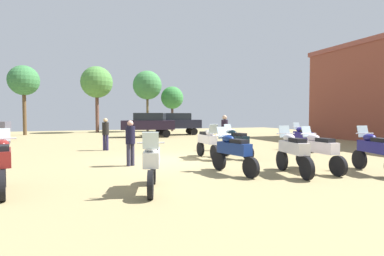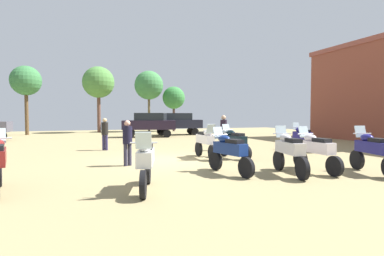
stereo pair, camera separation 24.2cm
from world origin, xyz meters
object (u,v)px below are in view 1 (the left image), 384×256
(motorcycle_10, at_px, (236,142))
(motorcycle_3, at_px, (303,137))
(motorcycle_11, at_px, (207,141))
(car_3, at_px, (176,122))
(motorcycle_5, at_px, (152,161))
(person_3, at_px, (225,130))
(tree_1, at_px, (147,85))
(tree_4, at_px, (24,81))
(tree_5, at_px, (172,98))
(motorcycle_9, at_px, (319,150))
(motorcycle_12, at_px, (2,162))
(motorcycle_8, at_px, (293,151))
(motorcycle_6, at_px, (375,150))
(motorcycle_1, at_px, (233,151))
(car_2, at_px, (148,123))
(tree_2, at_px, (97,83))
(person_2, at_px, (130,140))
(person_1, at_px, (106,132))

(motorcycle_10, bearing_deg, motorcycle_3, 3.32)
(motorcycle_11, xyz_separation_m, car_3, (3.17, 14.56, 0.45))
(motorcycle_5, bearing_deg, person_3, -112.77)
(tree_1, xyz_separation_m, tree_4, (-11.68, -1.67, -0.15))
(car_3, relative_size, tree_5, 0.87)
(motorcycle_9, bearing_deg, motorcycle_3, 55.18)
(motorcycle_10, relative_size, motorcycle_12, 0.96)
(motorcycle_8, xyz_separation_m, motorcycle_11, (-1.11, 4.12, -0.01))
(motorcycle_6, bearing_deg, tree_4, 133.87)
(motorcycle_1, bearing_deg, car_2, 75.58)
(motorcycle_9, relative_size, motorcycle_10, 1.05)
(car_3, xyz_separation_m, tree_2, (-6.63, 6.34, 4.00))
(car_3, distance_m, person_2, 16.69)
(motorcycle_1, bearing_deg, person_2, 125.82)
(motorcycle_8, relative_size, tree_5, 0.44)
(person_1, relative_size, tree_5, 0.33)
(motorcycle_10, distance_m, person_3, 2.75)
(motorcycle_5, bearing_deg, car_3, -93.70)
(motorcycle_5, relative_size, person_3, 1.13)
(person_1, relative_size, tree_1, 0.25)
(person_2, bearing_deg, car_2, -127.66)
(motorcycle_12, bearing_deg, motorcycle_10, 10.80)
(motorcycle_12, relative_size, person_3, 1.17)
(motorcycle_8, height_order, motorcycle_11, motorcycle_8)
(motorcycle_8, height_order, tree_2, tree_2)
(person_1, bearing_deg, motorcycle_6, 164.66)
(motorcycle_5, relative_size, person_2, 1.25)
(tree_4, relative_size, tree_5, 1.26)
(motorcycle_11, distance_m, person_1, 5.87)
(motorcycle_9, height_order, motorcycle_10, motorcycle_9)
(person_2, relative_size, tree_5, 0.33)
(tree_1, distance_m, tree_5, 3.09)
(tree_1, bearing_deg, motorcycle_5, -101.62)
(motorcycle_12, bearing_deg, motorcycle_11, 16.55)
(motorcycle_11, relative_size, tree_2, 0.31)
(motorcycle_8, distance_m, person_2, 5.58)
(person_1, bearing_deg, motorcycle_5, 128.31)
(motorcycle_1, height_order, motorcycle_3, motorcycle_1)
(person_3, distance_m, tree_1, 19.05)
(motorcycle_6, xyz_separation_m, tree_1, (-1.86, 25.74, 4.33))
(car_3, bearing_deg, motorcycle_8, 175.64)
(motorcycle_3, height_order, motorcycle_12, motorcycle_12)
(person_3, bearing_deg, tree_1, 53.12)
(motorcycle_1, xyz_separation_m, motorcycle_10, (1.74, 3.00, -0.01))
(motorcycle_10, xyz_separation_m, person_2, (-4.55, -0.45, 0.25))
(motorcycle_11, xyz_separation_m, person_3, (1.94, 2.27, 0.36))
(motorcycle_9, xyz_separation_m, tree_4, (-12.07, 23.26, 4.19))
(motorcycle_3, bearing_deg, person_1, 166.84)
(tree_1, bearing_deg, car_2, -101.60)
(motorcycle_3, xyz_separation_m, person_3, (-3.74, 1.47, 0.37))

